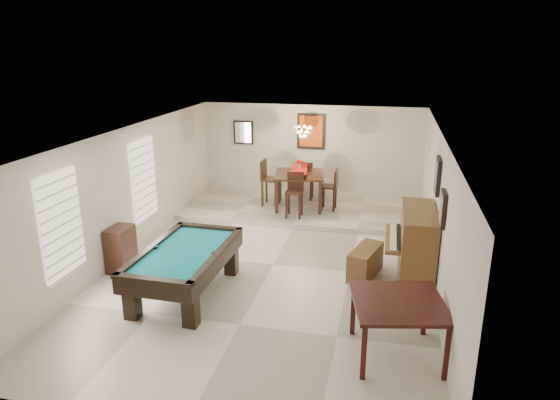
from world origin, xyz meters
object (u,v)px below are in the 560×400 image
at_px(square_table, 397,328).
at_px(dining_chair_south, 294,196).
at_px(piano_bench, 365,262).
at_px(apothecary_chest, 121,249).
at_px(chandelier, 303,128).
at_px(dining_chair_west, 271,183).
at_px(dining_chair_east, 329,190).
at_px(dining_table, 299,188).
at_px(flower_vase, 300,164).
at_px(dining_chair_north, 306,180).
at_px(pool_table, 186,273).
at_px(upright_piano, 408,245).

xyz_separation_m(square_table, dining_chair_south, (-2.42, 5.06, 0.24)).
bearing_deg(piano_bench, apothecary_chest, -170.51).
distance_m(apothecary_chest, chandelier, 5.22).
bearing_deg(dining_chair_west, dining_chair_east, -88.10).
xyz_separation_m(dining_table, flower_vase, (0.00, 0.00, 0.64)).
height_order(apothecary_chest, dining_chair_north, dining_chair_north).
relative_size(dining_table, dining_chair_west, 1.03).
bearing_deg(square_table, piano_bench, 102.91).
distance_m(dining_table, dining_chair_west, 0.76).
bearing_deg(square_table, pool_table, 163.60).
height_order(dining_chair_north, dining_chair_east, dining_chair_north).
height_order(pool_table, square_table, square_table).
xyz_separation_m(pool_table, square_table, (3.54, -1.04, 0.02)).
bearing_deg(dining_chair_south, flower_vase, 90.46).
height_order(dining_table, dining_chair_south, dining_chair_south).
bearing_deg(dining_chair_south, upright_piano, -46.00).
bearing_deg(apothecary_chest, pool_table, -21.78).
height_order(square_table, upright_piano, upright_piano).
distance_m(square_table, dining_chair_east, 6.05).
height_order(apothecary_chest, chandelier, chandelier).
bearing_deg(chandelier, apothecary_chest, -124.45).
relative_size(piano_bench, dining_chair_south, 0.91).
xyz_separation_m(pool_table, dining_chair_west, (0.35, 4.82, 0.32)).
bearing_deg(square_table, dining_chair_west, 118.57).
bearing_deg(dining_chair_west, dining_chair_south, -132.27).
bearing_deg(dining_chair_east, piano_bench, 20.35).
bearing_deg(dining_table, dining_chair_west, 177.35).
bearing_deg(flower_vase, dining_chair_north, 86.32).
distance_m(square_table, dining_table, 6.32).
bearing_deg(dining_chair_west, flower_vase, -88.95).
distance_m(piano_bench, dining_chair_west, 4.34).
xyz_separation_m(flower_vase, dining_chair_west, (-0.75, 0.03, -0.55)).
height_order(upright_piano, dining_chair_west, upright_piano).
xyz_separation_m(pool_table, apothecary_chest, (-1.58, 0.63, 0.03)).
height_order(square_table, piano_bench, square_table).
bearing_deg(upright_piano, dining_chair_east, 118.90).
distance_m(upright_piano, apothecary_chest, 5.37).
bearing_deg(pool_table, upright_piano, 21.77).
height_order(dining_chair_west, chandelier, chandelier).
distance_m(pool_table, dining_table, 4.91).
height_order(apothecary_chest, dining_chair_south, dining_chair_south).
bearing_deg(upright_piano, piano_bench, -179.90).
xyz_separation_m(square_table, piano_bench, (-0.56, 2.44, -0.15)).
distance_m(square_table, apothecary_chest, 5.39).
xyz_separation_m(piano_bench, dining_chair_south, (-1.86, 2.63, 0.39)).
bearing_deg(pool_table, dining_chair_east, 69.87).
height_order(square_table, dining_chair_west, dining_chair_west).
relative_size(pool_table, piano_bench, 2.43).
xyz_separation_m(piano_bench, flower_vase, (-1.88, 3.39, 0.99)).
bearing_deg(apothecary_chest, chandelier, 55.55).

